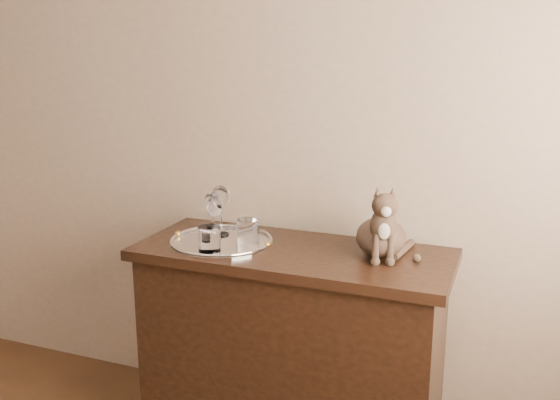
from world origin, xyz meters
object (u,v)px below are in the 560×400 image
Objects in this scene: tumbler_b at (209,239)px; tumbler_c at (248,231)px; wine_glass_b at (221,210)px; cat at (381,219)px; wine_glass_d at (214,218)px; wine_glass_a at (212,213)px; tray at (222,242)px; sideboard at (292,352)px.

tumbler_c reaches higher than tumbler_b.
wine_glass_b is 0.21m from tumbler_b.
tumbler_b is at bearing -178.22° from cat.
wine_glass_d reaches higher than tumbler_c.
cat is at bearing 1.18° from wine_glass_a.
wine_glass_b is at bearing 157.45° from tumbler_c.
wine_glass_a is (-0.08, 0.07, 0.09)m from tray.
tumbler_c is at bearing 8.38° from tray.
sideboard is at bearing -6.85° from wine_glass_a.
cat is (0.60, 0.21, 0.08)m from tumbler_b.
tray is at bearing 170.72° from cat.
wine_glass_a is 0.64× the size of cat.
tumbler_b is 0.99× the size of tumbler_c.
wine_glass_a is 1.84× the size of tumbler_c.
sideboard is at bearing 172.60° from cat.
wine_glass_b reaches higher than tumbler_c.
tray is at bearing 95.57° from tumbler_b.
wine_glass_b is (-0.32, 0.05, 0.53)m from sideboard.
sideboard is 7.18× the size of wine_glass_d.
tray is 2.26× the size of wine_glass_a.
tumbler_c reaches higher than sideboard.
wine_glass_b reaches higher than tray.
wine_glass_b is (0.03, 0.00, 0.01)m from wine_glass_a.
wine_glass_a reaches higher than sideboard.
tumbler_b is (-0.27, -0.15, 0.48)m from sideboard.
tumbler_b is at bearing -69.37° from wine_glass_d.
tumbler_b is at bearing -65.86° from wine_glass_a.
wine_glass_d is at bearing -179.58° from sideboard.
wine_glass_a is 0.20m from tumbler_c.
wine_glass_a is 0.68m from cat.
wine_glass_a reaches higher than wine_glass_d.
sideboard is 0.64m from wine_glass_a.
sideboard is 5.88× the size of wine_glass_b.
cat reaches higher than wine_glass_a.
tumbler_b is (0.06, -0.15, -0.04)m from wine_glass_d.
cat reaches higher than sideboard.
tumbler_c is (0.15, -0.06, -0.05)m from wine_glass_b.
wine_glass_d is at bearing 175.62° from tumbler_c.
cat is (0.68, 0.01, 0.04)m from wine_glass_a.
wine_glass_d reaches higher than sideboard.
cat is (0.65, 0.06, 0.05)m from wine_glass_d.
tray is at bearing -32.05° from wine_glass_d.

